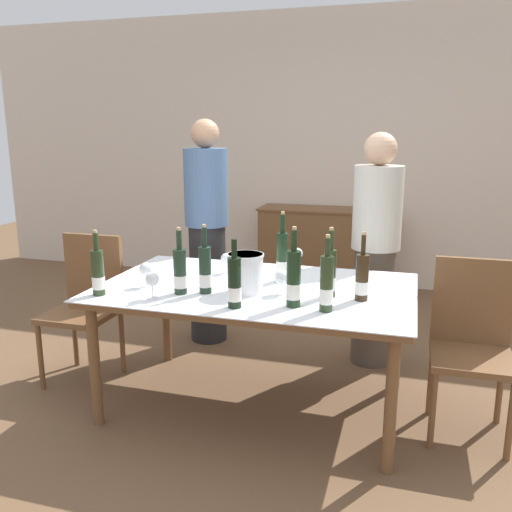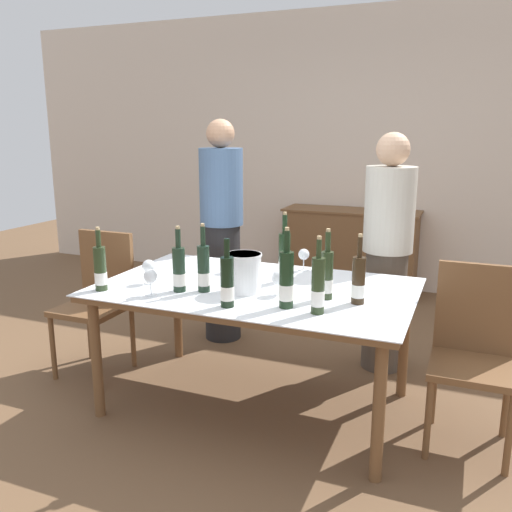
# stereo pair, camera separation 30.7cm
# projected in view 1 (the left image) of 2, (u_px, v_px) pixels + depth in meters

# --- Properties ---
(ground_plane) EXTENTS (12.00, 12.00, 0.00)m
(ground_plane) POSITION_uv_depth(u_px,v_px,m) (256.00, 404.00, 3.28)
(ground_plane) COLOR brown
(back_wall) EXTENTS (8.00, 0.10, 2.80)m
(back_wall) POSITION_uv_depth(u_px,v_px,m) (333.00, 151.00, 5.63)
(back_wall) COLOR beige
(back_wall) RESTS_ON ground_plane
(sideboard_cabinet) EXTENTS (1.35, 0.46, 0.84)m
(sideboard_cabinet) POSITION_uv_depth(u_px,v_px,m) (324.00, 249.00, 5.59)
(sideboard_cabinet) COLOR brown
(sideboard_cabinet) RESTS_ON ground_plane
(dining_table) EXTENTS (1.78, 1.10, 0.75)m
(dining_table) POSITION_uv_depth(u_px,v_px,m) (256.00, 297.00, 3.13)
(dining_table) COLOR brown
(dining_table) RESTS_ON ground_plane
(ice_bucket) EXTENTS (0.20, 0.20, 0.22)m
(ice_bucket) POSITION_uv_depth(u_px,v_px,m) (246.00, 272.00, 2.98)
(ice_bucket) COLOR white
(ice_bucket) RESTS_ON dining_table
(wine_bottle_0) EXTENTS (0.07, 0.07, 0.35)m
(wine_bottle_0) POSITION_uv_depth(u_px,v_px,m) (234.00, 284.00, 2.72)
(wine_bottle_0) COLOR black
(wine_bottle_0) RESTS_ON dining_table
(wine_bottle_1) EXTENTS (0.07, 0.07, 0.41)m
(wine_bottle_1) POSITION_uv_depth(u_px,v_px,m) (294.00, 280.00, 2.73)
(wine_bottle_1) COLOR black
(wine_bottle_1) RESTS_ON dining_table
(wine_bottle_2) EXTENTS (0.07, 0.07, 0.38)m
(wine_bottle_2) POSITION_uv_depth(u_px,v_px,m) (205.00, 271.00, 2.96)
(wine_bottle_2) COLOR #1E3323
(wine_bottle_2) RESTS_ON dining_table
(wine_bottle_3) EXTENTS (0.07, 0.07, 0.36)m
(wine_bottle_3) POSITION_uv_depth(u_px,v_px,m) (98.00, 273.00, 2.93)
(wine_bottle_3) COLOR #28381E
(wine_bottle_3) RESTS_ON dining_table
(wine_bottle_4) EXTENTS (0.07, 0.07, 0.39)m
(wine_bottle_4) POSITION_uv_depth(u_px,v_px,m) (326.00, 285.00, 2.66)
(wine_bottle_4) COLOR #28381E
(wine_bottle_4) RESTS_ON dining_table
(wine_bottle_5) EXTENTS (0.07, 0.07, 0.38)m
(wine_bottle_5) POSITION_uv_depth(u_px,v_px,m) (330.00, 273.00, 2.90)
(wine_bottle_5) COLOR #28381E
(wine_bottle_5) RESTS_ON dining_table
(wine_bottle_6) EXTENTS (0.07, 0.07, 0.37)m
(wine_bottle_6) POSITION_uv_depth(u_px,v_px,m) (180.00, 272.00, 2.95)
(wine_bottle_6) COLOR #1E3323
(wine_bottle_6) RESTS_ON dining_table
(wine_bottle_7) EXTENTS (0.07, 0.07, 0.42)m
(wine_bottle_7) POSITION_uv_depth(u_px,v_px,m) (282.00, 258.00, 3.20)
(wine_bottle_7) COLOR black
(wine_bottle_7) RESTS_ON dining_table
(wine_bottle_8) EXTENTS (0.07, 0.07, 0.37)m
(wine_bottle_8) POSITION_uv_depth(u_px,v_px,m) (362.00, 278.00, 2.84)
(wine_bottle_8) COLOR #332314
(wine_bottle_8) RESTS_ON dining_table
(wine_glass_0) EXTENTS (0.07, 0.07, 0.13)m
(wine_glass_0) POSITION_uv_depth(u_px,v_px,m) (226.00, 260.00, 3.38)
(wine_glass_0) COLOR white
(wine_glass_0) RESTS_ON dining_table
(wine_glass_1) EXTENTS (0.07, 0.07, 0.14)m
(wine_glass_1) POSITION_uv_depth(u_px,v_px,m) (297.00, 254.00, 3.48)
(wine_glass_1) COLOR white
(wine_glass_1) RESTS_ON dining_table
(wine_glass_2) EXTENTS (0.08, 0.08, 0.14)m
(wine_glass_2) POSITION_uv_depth(u_px,v_px,m) (146.00, 270.00, 3.09)
(wine_glass_2) COLOR white
(wine_glass_2) RESTS_ON dining_table
(wine_glass_3) EXTENTS (0.07, 0.07, 0.14)m
(wine_glass_3) POSITION_uv_depth(u_px,v_px,m) (152.00, 280.00, 2.87)
(wine_glass_3) COLOR white
(wine_glass_3) RESTS_ON dining_table
(wine_glass_4) EXTENTS (0.08, 0.08, 0.14)m
(wine_glass_4) POSITION_uv_depth(u_px,v_px,m) (282.00, 278.00, 2.95)
(wine_glass_4) COLOR white
(wine_glass_4) RESTS_ON dining_table
(chair_left_end) EXTENTS (0.42, 0.42, 0.95)m
(chair_left_end) POSITION_uv_depth(u_px,v_px,m) (87.00, 298.00, 3.56)
(chair_left_end) COLOR brown
(chair_left_end) RESTS_ON ground_plane
(chair_right_end) EXTENTS (0.42, 0.42, 0.95)m
(chair_right_end) POSITION_uv_depth(u_px,v_px,m) (472.00, 336.00, 2.92)
(chair_right_end) COLOR brown
(chair_right_end) RESTS_ON ground_plane
(person_host) EXTENTS (0.33, 0.33, 1.70)m
(person_host) POSITION_uv_depth(u_px,v_px,m) (207.00, 233.00, 4.12)
(person_host) COLOR #262628
(person_host) RESTS_ON ground_plane
(person_guest_left) EXTENTS (0.33, 0.33, 1.61)m
(person_guest_left) POSITION_uv_depth(u_px,v_px,m) (375.00, 251.00, 3.72)
(person_guest_left) COLOR #51473D
(person_guest_left) RESTS_ON ground_plane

